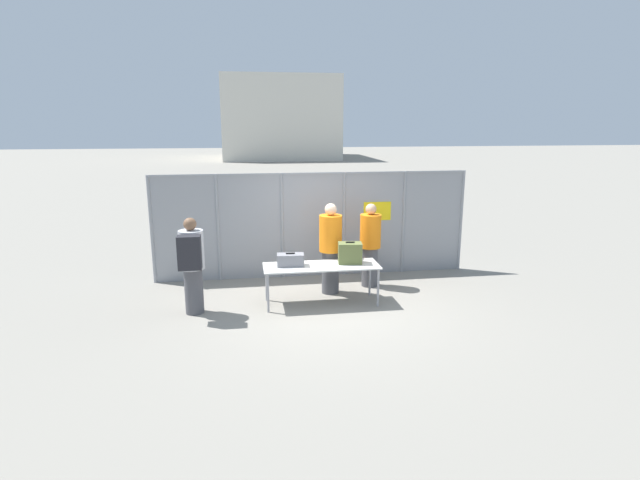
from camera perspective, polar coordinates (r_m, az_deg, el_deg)
name	(u,v)px	position (r m, az deg, el deg)	size (l,w,h in m)	color
ground_plane	(328,306)	(9.06, 0.93, -7.60)	(120.00, 120.00, 0.00)	gray
fence_section	(314,223)	(10.56, -0.72, 1.97)	(6.68, 0.07, 2.22)	gray
inspection_table	(321,268)	(9.00, 0.16, -3.22)	(2.08, 0.72, 0.72)	silver
suitcase_grey	(290,260)	(8.94, -3.40, -2.28)	(0.49, 0.28, 0.24)	slate
suitcase_olive	(350,253)	(9.10, 3.45, -1.49)	(0.46, 0.34, 0.40)	#566033
traveler_hooded	(192,262)	(8.70, -14.44, -2.50)	(0.42, 0.65, 1.68)	#4C4C51
security_worker_near	(331,247)	(9.52, 1.21, -0.84)	(0.43, 0.43, 1.75)	#4C4C51
security_worker_far	(370,244)	(9.98, 5.75, -0.46)	(0.42, 0.42, 1.68)	#4C4C51
utility_trailer	(323,230)	(13.47, 0.39, 1.12)	(4.37, 1.92, 0.68)	silver
distant_hangar	(278,118)	(48.51, -4.77, 13.68)	(10.26, 11.12, 7.28)	beige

